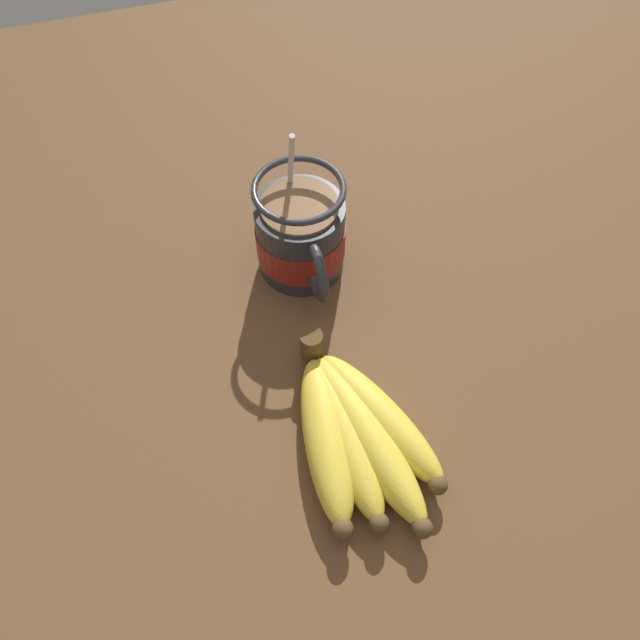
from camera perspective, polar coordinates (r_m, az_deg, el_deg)
name	(u,v)px	position (r cm, az deg, el deg)	size (l,w,h in cm)	color
table	(344,348)	(58.65, 2.16, -2.57)	(120.19, 120.19, 3.22)	brown
coffee_mug	(301,236)	(58.92, -1.76, 7.70)	(12.91, 8.49, 14.87)	#28282D
banana_bunch	(353,433)	(51.15, 3.08, -10.23)	(18.80, 11.51, 4.29)	#4C381E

